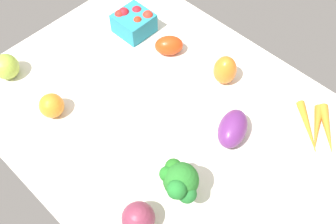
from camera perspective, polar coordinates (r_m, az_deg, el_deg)
The scene contains 10 objects.
tablecloth at distance 107.61cm, azimuth 0.00°, elevation -0.92°, with size 104.00×76.00×2.00cm, color silver.
roma_tomato at distance 119.49cm, azimuth 0.14°, elevation 9.50°, with size 8.41×5.81×5.81cm, color red.
heirloom_tomato_green at distance 121.70cm, azimuth -22.16°, elevation 6.03°, with size 7.29×7.29×7.29cm, color #97B43B.
heirloom_tomato_orange at distance 109.15cm, azimuth -16.31°, elevation 0.90°, with size 6.61×6.61×6.61cm, color orange.
eggplant at distance 101.75cm, azimuth 9.23°, elevation -2.35°, with size 11.34×7.06×7.06cm, color #652871.
berry_basket at distance 126.11cm, azimuth -4.90°, elevation 12.75°, with size 10.39×10.39×7.77cm.
broccoli_head at distance 88.34cm, azimuth 1.70°, elevation -9.92°, with size 10.17×9.09×12.32cm.
carrot_bunch at distance 110.24cm, azimuth 20.72°, elevation -2.24°, with size 16.43×15.60×2.78cm.
bell_pepper_orange at distance 111.97cm, azimuth 8.15°, elevation 5.97°, with size 6.48×6.48×9.00cm, color orange.
red_onion_near_basket at distance 90.11cm, azimuth -4.26°, elevation -14.90°, with size 7.42×7.42×7.42cm, color brown.
Camera 1 is at (-41.80, 43.44, 90.14)cm, focal length 42.61 mm.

